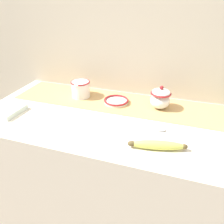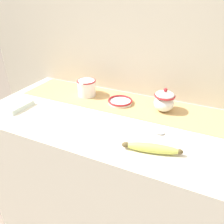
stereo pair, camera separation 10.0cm
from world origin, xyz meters
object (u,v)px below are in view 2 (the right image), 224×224
(banana, at_px, (152,148))
(napkin_stack, at_px, (14,105))
(cream_pitcher, at_px, (87,87))
(sugar_bowl, at_px, (164,101))
(small_dish, at_px, (120,101))
(spoon, at_px, (158,132))

(banana, height_order, napkin_stack, banana)
(cream_pitcher, distance_m, sugar_bowl, 0.45)
(small_dish, relative_size, spoon, 0.88)
(sugar_bowl, xyz_separation_m, small_dish, (-0.23, -0.01, -0.04))
(cream_pitcher, xyz_separation_m, spoon, (0.47, -0.21, -0.05))
(spoon, bearing_deg, small_dish, 140.62)
(banana, bearing_deg, small_dish, 129.17)
(banana, relative_size, spoon, 1.50)
(cream_pitcher, height_order, sugar_bowl, sugar_bowl)
(cream_pitcher, bearing_deg, small_dish, -4.00)
(cream_pitcher, xyz_separation_m, sugar_bowl, (0.45, -0.00, 0.00))
(sugar_bowl, height_order, napkin_stack, sugar_bowl)
(small_dish, xyz_separation_m, spoon, (0.26, -0.19, -0.01))
(sugar_bowl, bearing_deg, cream_pitcher, 179.87)
(cream_pitcher, distance_m, small_dish, 0.22)
(small_dish, distance_m, napkin_stack, 0.56)
(cream_pitcher, relative_size, napkin_stack, 0.87)
(banana, relative_size, napkin_stack, 1.58)
(sugar_bowl, xyz_separation_m, banana, (0.04, -0.34, -0.04))
(spoon, bearing_deg, napkin_stack, -176.80)
(cream_pitcher, bearing_deg, banana, -35.42)
(sugar_bowl, bearing_deg, banana, -84.04)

